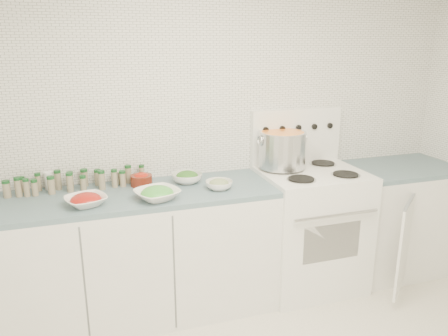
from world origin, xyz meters
TOP-DOWN VIEW (x-y plane):
  - room_walls at (0.00, 0.00)m, footprint 3.54×3.04m
  - counter_left at (-0.82, 1.19)m, footprint 1.85×0.62m
  - stove at (0.48, 1.19)m, footprint 0.76×0.70m
  - counter_right at (1.30, 1.19)m, footprint 0.89×0.89m
  - stock_pot at (0.29, 1.32)m, footprint 0.38×0.36m
  - bowl_tomato at (-1.15, 1.05)m, footprint 0.31×0.31m
  - bowl_snowpea at (-0.72, 1.02)m, footprint 0.35×0.35m
  - bowl_broccoli at (-0.45, 1.31)m, footprint 0.28×0.28m
  - bowl_zucchini at (-0.28, 1.10)m, footprint 0.23×0.23m
  - bowl_pepper at (-0.77, 1.34)m, footprint 0.15×0.15m
  - salt_canister at (-1.38, 1.45)m, footprint 0.07×0.07m
  - tin_can at (-0.93, 1.43)m, footprint 0.09×0.09m
  - spice_cluster at (-1.23, 1.39)m, footprint 0.92×0.16m

SIDE VIEW (x-z plane):
  - counter_right at x=1.30m, z-range 0.00..0.90m
  - counter_left at x=-0.82m, z-range 0.00..0.90m
  - stove at x=0.48m, z-range -0.18..1.18m
  - bowl_zucchini at x=-0.28m, z-range 0.90..0.97m
  - bowl_tomato at x=-1.15m, z-range 0.89..0.98m
  - bowl_snowpea at x=-0.72m, z-range 0.89..0.98m
  - bowl_broccoli at x=-0.45m, z-range 0.90..0.98m
  - bowl_pepper at x=-0.77m, z-range 0.90..0.99m
  - tin_can at x=-0.93m, z-range 0.90..0.99m
  - salt_canister at x=-1.38m, z-range 0.90..1.02m
  - spice_cluster at x=-1.23m, z-range 0.89..1.03m
  - stock_pot at x=0.29m, z-range 0.96..1.23m
  - room_walls at x=0.00m, z-range 0.30..2.82m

